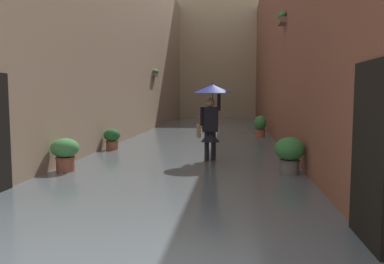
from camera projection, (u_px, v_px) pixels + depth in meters
ground_plane at (203, 138)px, 16.36m from camera, size 66.27×66.27×0.00m
flood_water at (203, 137)px, 16.35m from camera, size 6.54×32.51×0.08m
building_facade_left at (297, 38)px, 15.55m from camera, size 2.04×30.51×8.20m
building_facade_right at (115, 37)px, 16.36m from camera, size 2.04×30.51×8.50m
building_facade_far at (218, 47)px, 29.84m from camera, size 9.34×1.80×11.01m
person_wading at (211, 107)px, 10.04m from camera, size 1.00×1.00×2.15m
potted_plant_far_left at (260, 126)px, 16.22m from camera, size 0.51×0.51×0.95m
potted_plant_near_left at (259, 125)px, 17.71m from camera, size 0.43×0.43×0.81m
potted_plant_mid_right at (112, 139)px, 12.37m from camera, size 0.52×0.52×0.74m
potted_plant_mid_left at (290, 154)px, 8.55m from camera, size 0.65×0.65×0.89m
potted_plant_near_right at (65, 153)px, 8.82m from camera, size 0.63×0.63×0.83m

